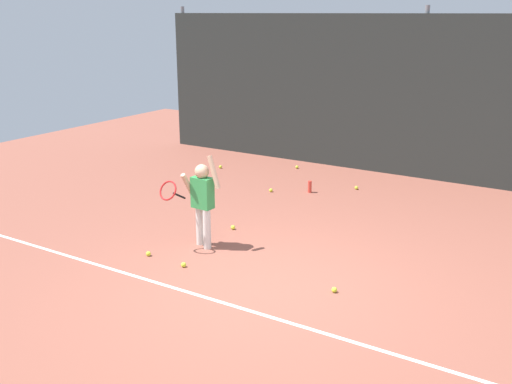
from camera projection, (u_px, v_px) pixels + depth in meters
name	position (u px, v px, depth m)	size (l,w,h in m)	color
ground_plane	(265.00, 286.00, 7.17)	(20.00, 20.00, 0.00)	brown
court_line_baseline	(237.00, 307.00, 6.66)	(9.00, 0.05, 0.00)	white
back_fence_windscreen	(419.00, 98.00, 11.48)	(12.00, 0.08, 3.18)	#282D2B
fence_post_0	(185.00, 77.00, 14.45)	(0.09, 0.09, 3.33)	slate
fence_post_1	(421.00, 94.00, 11.51)	(0.09, 0.09, 3.33)	slate
tennis_player	(201.00, 198.00, 8.18)	(0.74, 0.57, 1.35)	silver
water_bottle	(310.00, 187.00, 10.87)	(0.07, 0.07, 0.22)	#D83F33
tennis_ball_0	(184.00, 265.00, 7.70)	(0.07, 0.07, 0.07)	#CCE033
tennis_ball_1	(271.00, 190.00, 10.92)	(0.07, 0.07, 0.07)	#CCE033
tennis_ball_2	(334.00, 290.00, 7.01)	(0.07, 0.07, 0.07)	#CCE033
tennis_ball_3	(297.00, 167.00, 12.55)	(0.07, 0.07, 0.07)	#CCE033
tennis_ball_4	(356.00, 188.00, 11.08)	(0.07, 0.07, 0.07)	#CCE033
tennis_ball_5	(148.00, 254.00, 8.05)	(0.07, 0.07, 0.07)	#CCE033
tennis_ball_7	(233.00, 227.00, 9.04)	(0.07, 0.07, 0.07)	#CCE033
tennis_ball_8	(220.00, 167.00, 12.57)	(0.07, 0.07, 0.07)	#CCE033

